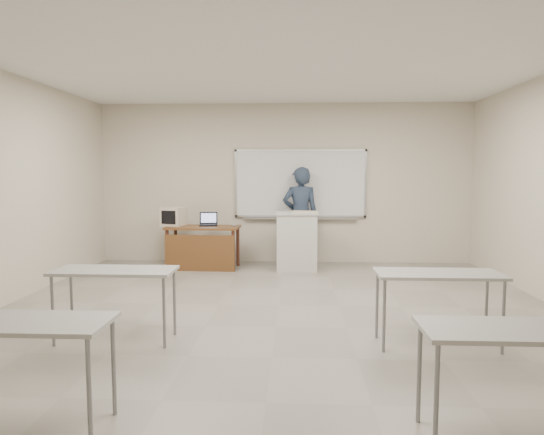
# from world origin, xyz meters

# --- Properties ---
(floor) EXTENTS (7.00, 8.00, 0.01)m
(floor) POSITION_xyz_m (0.00, 0.00, -0.01)
(floor) COLOR gray
(floor) RESTS_ON ground
(whiteboard) EXTENTS (2.48, 0.10, 1.31)m
(whiteboard) POSITION_xyz_m (0.30, 3.97, 1.48)
(whiteboard) COLOR white
(whiteboard) RESTS_ON floor
(student_desks) EXTENTS (4.40, 2.20, 0.73)m
(student_desks) POSITION_xyz_m (-0.00, -1.35, 0.67)
(student_desks) COLOR #9A9995
(student_desks) RESTS_ON floor
(instructor_desk) EXTENTS (1.28, 0.64, 0.75)m
(instructor_desk) POSITION_xyz_m (-1.43, 3.19, 0.52)
(instructor_desk) COLOR brown
(instructor_desk) RESTS_ON floor
(podium) EXTENTS (0.73, 0.53, 1.02)m
(podium) POSITION_xyz_m (0.23, 3.20, 0.51)
(podium) COLOR beige
(podium) RESTS_ON floor
(crt_monitor) EXTENTS (0.36, 0.41, 0.34)m
(crt_monitor) POSITION_xyz_m (-1.98, 3.43, 0.91)
(crt_monitor) COLOR beige
(crt_monitor) RESTS_ON instructor_desk
(laptop) EXTENTS (0.32, 0.30, 0.24)m
(laptop) POSITION_xyz_m (-1.36, 3.45, 0.81)
(laptop) COLOR black
(laptop) RESTS_ON instructor_desk
(mouse) EXTENTS (0.09, 0.06, 0.03)m
(mouse) POSITION_xyz_m (-0.88, 3.35, 0.77)
(mouse) COLOR #919398
(mouse) RESTS_ON instructor_desk
(keyboard) EXTENTS (0.46, 0.18, 0.03)m
(keyboard) POSITION_xyz_m (0.38, 3.08, 1.03)
(keyboard) COLOR beige
(keyboard) RESTS_ON podium
(presenter) EXTENTS (0.70, 0.49, 1.81)m
(presenter) POSITION_xyz_m (0.30, 3.78, 0.90)
(presenter) COLOR black
(presenter) RESTS_ON floor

